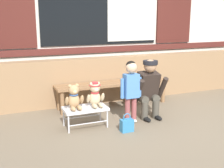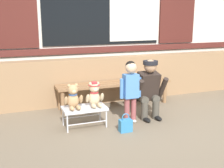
{
  "view_description": "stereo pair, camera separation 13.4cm",
  "coord_description": "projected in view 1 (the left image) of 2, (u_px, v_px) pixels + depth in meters",
  "views": [
    {
      "loc": [
        -2.0,
        -3.6,
        1.6
      ],
      "look_at": [
        -0.31,
        0.52,
        0.55
      ],
      "focal_mm": 46.15,
      "sensor_mm": 36.0,
      "label": 1
    },
    {
      "loc": [
        -1.88,
        -3.65,
        1.6
      ],
      "look_at": [
        -0.31,
        0.52,
        0.55
      ],
      "focal_mm": 46.15,
      "sensor_mm": 36.0,
      "label": 2
    }
  ],
  "objects": [
    {
      "name": "child_standing",
      "position": [
        131.0,
        85.0,
        4.33
      ],
      "size": [
        0.35,
        0.18,
        0.96
      ],
      "color": "#994C4C",
      "rests_on": "ground"
    },
    {
      "name": "brick_low_wall",
      "position": [
        109.0,
        79.0,
        5.53
      ],
      "size": [
        7.26,
        0.25,
        0.85
      ],
      "primitive_type": "cube",
      "color": "#997551",
      "rests_on": "ground"
    },
    {
      "name": "teddy_bear_with_hat",
      "position": [
        95.0,
        95.0,
        4.23
      ],
      "size": [
        0.28,
        0.27,
        0.36
      ],
      "color": "#CCB289",
      "rests_on": "small_display_bench"
    },
    {
      "name": "wooden_bench_long",
      "position": [
        113.0,
        86.0,
        5.19
      ],
      "size": [
        2.1,
        0.4,
        0.44
      ],
      "color": "#8E6642",
      "rests_on": "ground"
    },
    {
      "name": "small_display_bench",
      "position": [
        85.0,
        110.0,
        4.22
      ],
      "size": [
        0.64,
        0.36,
        0.3
      ],
      "color": "silver",
      "rests_on": "ground"
    },
    {
      "name": "ground_plane",
      "position": [
        144.0,
        125.0,
        4.35
      ],
      "size": [
        60.0,
        60.0,
        0.0
      ],
      "primitive_type": "plane",
      "color": "#756651"
    },
    {
      "name": "adult_crouching",
      "position": [
        149.0,
        88.0,
        4.58
      ],
      "size": [
        0.5,
        0.49,
        0.95
      ],
      "color": "#4C473D",
      "rests_on": "ground"
    },
    {
      "name": "handbag_on_ground",
      "position": [
        127.0,
        125.0,
        4.08
      ],
      "size": [
        0.18,
        0.11,
        0.27
      ],
      "color": "teal",
      "rests_on": "ground"
    },
    {
      "name": "shop_facade",
      "position": [
        99.0,
        14.0,
        5.72
      ],
      "size": [
        7.41,
        0.26,
        3.27
      ],
      "color": "silver",
      "rests_on": "ground"
    },
    {
      "name": "teddy_bear_plain",
      "position": [
        74.0,
        98.0,
        4.12
      ],
      "size": [
        0.28,
        0.26,
        0.36
      ],
      "color": "tan",
      "rests_on": "small_display_bench"
    }
  ]
}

